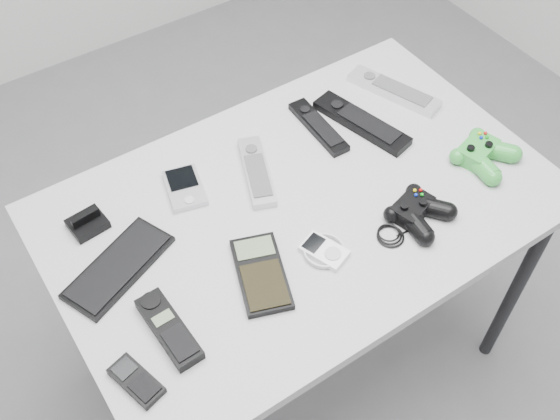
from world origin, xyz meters
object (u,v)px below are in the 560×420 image
remote_silver_b (394,90)px  controller_black (417,210)px  controller_green (483,153)px  calculator (261,273)px  remote_black_a (318,126)px  desk (302,220)px  cordless_handset (169,328)px  pda (185,188)px  mp3_player (324,250)px  mobile_phone (136,380)px  pda_keyboard (119,266)px  remote_black_b (362,122)px  remote_silver_a (256,171)px

remote_silver_b → controller_black: size_ratio=1.11×
controller_green → calculator: bearing=163.5°
controller_black → remote_black_a: bearing=77.4°
desk → cordless_handset: (-0.38, -0.12, 0.08)m
remote_silver_b → controller_black: (-0.21, -0.33, 0.01)m
pda → controller_black: controller_black is taller
pda → mp3_player: pda is taller
remote_black_a → mp3_player: remote_black_a is taller
remote_silver_b → controller_green: (0.02, -0.28, 0.01)m
mobile_phone → calculator: same height
pda_keyboard → mobile_phone: (-0.08, -0.24, 0.00)m
desk → mp3_player: (-0.04, -0.13, 0.07)m
pda → remote_silver_b: bearing=13.7°
remote_black_b → cordless_handset: (-0.63, -0.24, 0.00)m
mobile_phone → controller_green: bearing=-11.6°
remote_silver_a → controller_green: 0.51m
remote_black_a → pda_keyboard: bearing=-167.3°
pda → mp3_player: 0.34m
mobile_phone → calculator: size_ratio=0.58×
remote_silver_b → calculator: 0.63m
calculator → mobile_phone: bearing=-147.6°
remote_black_a → calculator: bearing=-138.5°
remote_silver_b → remote_silver_a: bearing=165.5°
controller_black → cordless_handset: bearing=160.1°
remote_silver_b → calculator: remote_silver_b is taller
mp3_player → remote_black_b: bearing=20.4°
remote_black_b → remote_silver_b: (0.14, 0.05, -0.00)m
pda_keyboard → pda: pda is taller
pda → remote_silver_b: 0.58m
remote_silver_b → mp3_player: 0.52m
mp3_player → desk: bearing=53.1°
pda → remote_silver_b: size_ratio=0.49×
pda_keyboard → mp3_player: bearing=-51.2°
pda_keyboard → mp3_player: size_ratio=2.53×
mobile_phone → controller_black: bearing=-14.3°
remote_silver_a → calculator: (-0.14, -0.23, -0.00)m
pda → mobile_phone: pda is taller
remote_black_b → pda_keyboard: bearing=171.0°
cordless_handset → controller_black: (0.56, -0.04, 0.01)m
pda → mobile_phone: 0.45m
desk → remote_silver_a: remote_silver_a is taller
cordless_handset → controller_green: bearing=-2.1°
remote_silver_a → controller_black: (0.21, -0.29, 0.01)m
cordless_handset → calculator: (0.21, 0.01, -0.00)m
pda_keyboard → mobile_phone: size_ratio=2.21×
pda_keyboard → calculator: 0.28m
remote_black_b → mp3_player: remote_black_b is taller
desk → cordless_handset: 0.41m
pda → remote_silver_a: bearing=-2.6°
mobile_phone → mp3_player: (0.43, 0.04, -0.00)m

